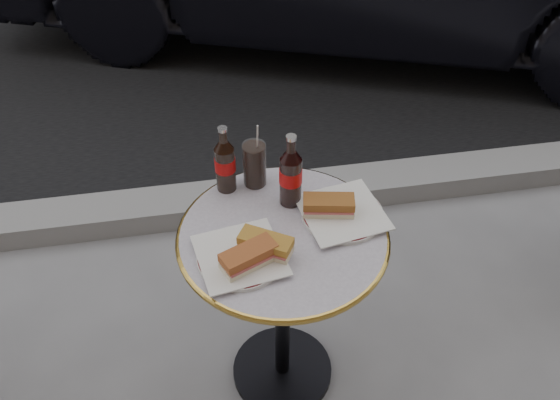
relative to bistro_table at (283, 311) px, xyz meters
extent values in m
plane|color=gray|center=(0.00, 0.00, -0.37)|extent=(80.00, 80.00, 0.00)
cube|color=gray|center=(0.00, 0.90, -0.32)|extent=(40.00, 0.20, 0.12)
cylinder|color=silver|center=(-0.13, -0.08, 0.37)|extent=(0.25, 0.25, 0.01)
cylinder|color=silver|center=(0.19, 0.04, 0.37)|extent=(0.25, 0.25, 0.01)
cube|color=#A45429|center=(-0.11, -0.11, 0.41)|extent=(0.17, 0.13, 0.05)
cube|color=#B17B2D|center=(-0.06, -0.07, 0.41)|extent=(0.16, 0.14, 0.05)
cube|color=#975826|center=(0.15, 0.05, 0.41)|extent=(0.16, 0.10, 0.05)
cylinder|color=black|center=(-0.05, 0.24, 0.44)|extent=(0.09, 0.09, 0.15)
camera|label=1|loc=(-0.22, -1.24, 1.66)|focal=40.00mm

